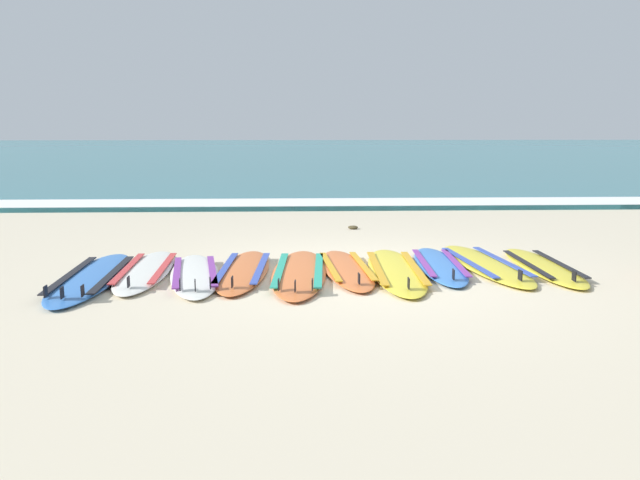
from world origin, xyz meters
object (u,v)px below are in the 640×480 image
at_px(surfboard_2, 195,274).
at_px(surfboard_3, 243,270).
at_px(surfboard_1, 146,271).
at_px(surfboard_5, 346,269).
at_px(surfboard_8, 485,264).
at_px(surfboard_0, 92,277).
at_px(surfboard_6, 396,270).
at_px(surfboard_7, 439,265).
at_px(surfboard_9, 543,266).
at_px(surfboard_4, 299,272).

xyz_separation_m(surfboard_2, surfboard_3, (0.54, 0.17, -0.00)).
height_order(surfboard_1, surfboard_5, same).
xyz_separation_m(surfboard_5, surfboard_8, (1.71, 0.18, -0.00)).
distance_m(surfboard_0, surfboard_2, 1.14).
bearing_deg(surfboard_6, surfboard_2, -177.30).
bearing_deg(surfboard_7, surfboard_5, -172.86).
distance_m(surfboard_5, surfboard_7, 1.15).
distance_m(surfboard_1, surfboard_9, 4.73).
distance_m(surfboard_0, surfboard_1, 0.61).
bearing_deg(surfboard_5, surfboard_6, -10.01).
bearing_deg(surfboard_2, surfboard_9, 3.33).
bearing_deg(surfboard_4, surfboard_6, 3.06).
bearing_deg(surfboard_9, surfboard_1, -179.63).
bearing_deg(surfboard_3, surfboard_6, -1.91).
relative_size(surfboard_6, surfboard_8, 1.00).
relative_size(surfboard_2, surfboard_6, 0.91).
bearing_deg(surfboard_7, surfboard_4, -169.86).
bearing_deg(surfboard_0, surfboard_8, 5.90).
height_order(surfboard_7, surfboard_9, same).
height_order(surfboard_0, surfboard_4, same).
bearing_deg(surfboard_4, surfboard_0, -176.67).
distance_m(surfboard_0, surfboard_7, 4.05).
bearing_deg(surfboard_8, surfboard_2, -173.59).
bearing_deg(surfboard_6, surfboard_8, 13.74).
distance_m(surfboard_4, surfboard_8, 2.30).
relative_size(surfboard_3, surfboard_5, 1.04).
distance_m(surfboard_2, surfboard_6, 2.32).
bearing_deg(surfboard_1, surfboard_6, -1.95).
bearing_deg(surfboard_4, surfboard_7, 10.14).
bearing_deg(surfboard_5, surfboard_7, 7.14).
distance_m(surfboard_3, surfboard_5, 1.22).
relative_size(surfboard_2, surfboard_3, 0.98).
xyz_separation_m(surfboard_1, surfboard_8, (4.07, 0.18, -0.00)).
distance_m(surfboard_4, surfboard_5, 0.58).
bearing_deg(surfboard_2, surfboard_6, 2.70).
distance_m(surfboard_3, surfboard_7, 2.37).
distance_m(surfboard_8, surfboard_9, 0.68).
xyz_separation_m(surfboard_2, surfboard_4, (1.19, 0.05, -0.00)).
height_order(surfboard_2, surfboard_4, same).
distance_m(surfboard_0, surfboard_6, 3.46).
xyz_separation_m(surfboard_2, surfboard_8, (3.46, 0.39, -0.00)).
bearing_deg(surfboard_4, surfboard_2, -177.64).
xyz_separation_m(surfboard_0, surfboard_8, (4.60, 0.47, -0.00)).
xyz_separation_m(surfboard_0, surfboard_9, (5.26, 0.33, -0.00)).
xyz_separation_m(surfboard_1, surfboard_5, (2.35, 0.00, 0.00)).
relative_size(surfboard_4, surfboard_6, 1.01).
bearing_deg(surfboard_4, surfboard_5, 16.10).
bearing_deg(surfboard_0, surfboard_4, 3.33).
relative_size(surfboard_4, surfboard_9, 1.15).
bearing_deg(surfboard_0, surfboard_2, 4.34).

